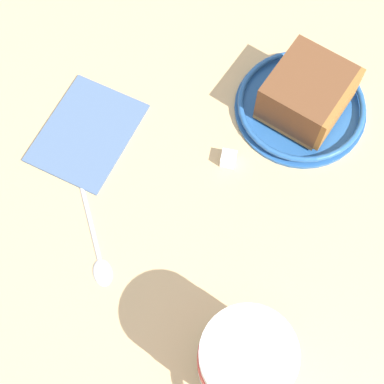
{
  "coord_description": "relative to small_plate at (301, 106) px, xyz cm",
  "views": [
    {
      "loc": [
        24.34,
        -5.96,
        59.12
      ],
      "look_at": [
        0.92,
        -6.77,
        3.0
      ],
      "focal_mm": 54.5,
      "sensor_mm": 36.0,
      "label": 1
    }
  ],
  "objects": [
    {
      "name": "ground_plane",
      "position": [
        11.2,
        -5.43,
        -1.97
      ],
      "size": [
        117.33,
        117.33,
        2.43
      ],
      "primitive_type": "cube",
      "color": "tan"
    },
    {
      "name": "small_plate",
      "position": [
        0.0,
        0.0,
        0.0
      ],
      "size": [
        15.34,
        15.34,
        1.54
      ],
      "color": "#26599E",
      "rests_on": "ground_plane"
    },
    {
      "name": "cake_slice",
      "position": [
        0.14,
        0.23,
        2.93
      ],
      "size": [
        11.88,
        11.73,
        5.6
      ],
      "color": "#9E662D",
      "rests_on": "small_plate"
    },
    {
      "name": "tea_mug",
      "position": [
        29.39,
        -6.94,
        4.75
      ],
      "size": [
        11.15,
        8.46,
        10.47
      ],
      "color": "white",
      "rests_on": "ground_plane"
    },
    {
      "name": "teaspoon",
      "position": [
        18.31,
        -21.91,
        -0.4
      ],
      "size": [
        12.32,
        5.19,
        0.8
      ],
      "color": "silver",
      "rests_on": "ground_plane"
    },
    {
      "name": "folded_napkin",
      "position": [
        3.97,
        -24.54,
        -0.45
      ],
      "size": [
        15.48,
        13.97,
        0.6
      ],
      "primitive_type": "cube",
      "rotation": [
        0.0,
        0.0,
        -0.42
      ],
      "color": "slate",
      "rests_on": "ground_plane"
    },
    {
      "name": "sugar_cube",
      "position": [
        7.07,
        -8.33,
        0.06
      ],
      "size": [
        1.89,
        1.89,
        1.63
      ],
      "primitive_type": "cube",
      "rotation": [
        0.0,
        0.0,
        1.39
      ],
      "color": "white",
      "rests_on": "ground_plane"
    }
  ]
}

